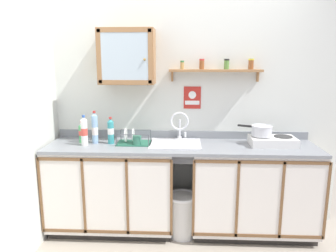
{
  "coord_description": "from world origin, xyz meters",
  "views": [
    {
      "loc": [
        0.02,
        -2.62,
        1.74
      ],
      "look_at": [
        -0.14,
        0.56,
        1.08
      ],
      "focal_mm": 34.64,
      "sensor_mm": 36.0,
      "label": 1
    }
  ],
  "objects_px": {
    "dish_rack": "(133,141)",
    "wall_cabinet": "(127,57)",
    "bottle_water_blue_0": "(95,129)",
    "sink": "(176,146)",
    "bottle_soda_green_3": "(82,133)",
    "warning_sign": "(192,98)",
    "bottle_detergent_teal_1": "(111,131)",
    "hot_plate_stove": "(273,141)",
    "saucepan": "(262,130)",
    "mug": "(137,140)",
    "bottle_opaque_white_2": "(84,131)",
    "trash_bin": "(182,214)"
  },
  "relations": [
    {
      "from": "hot_plate_stove",
      "to": "bottle_soda_green_3",
      "type": "relative_size",
      "value": 1.98
    },
    {
      "from": "hot_plate_stove",
      "to": "dish_rack",
      "type": "xyz_separation_m",
      "value": [
        -1.36,
        -0.0,
        -0.01
      ]
    },
    {
      "from": "bottle_opaque_white_2",
      "to": "bottle_detergent_teal_1",
      "type": "bearing_deg",
      "value": 17.79
    },
    {
      "from": "bottle_water_blue_0",
      "to": "warning_sign",
      "type": "distance_m",
      "value": 1.04
    },
    {
      "from": "wall_cabinet",
      "to": "trash_bin",
      "type": "distance_m",
      "value": 1.65
    },
    {
      "from": "saucepan",
      "to": "bottle_water_blue_0",
      "type": "bearing_deg",
      "value": -179.35
    },
    {
      "from": "hot_plate_stove",
      "to": "warning_sign",
      "type": "relative_size",
      "value": 1.9
    },
    {
      "from": "dish_rack",
      "to": "mug",
      "type": "relative_size",
      "value": 2.79
    },
    {
      "from": "warning_sign",
      "to": "sink",
      "type": "bearing_deg",
      "value": -123.37
    },
    {
      "from": "bottle_water_blue_0",
      "to": "wall_cabinet",
      "type": "distance_m",
      "value": 0.78
    },
    {
      "from": "dish_rack",
      "to": "wall_cabinet",
      "type": "xyz_separation_m",
      "value": [
        -0.06,
        0.13,
        0.82
      ]
    },
    {
      "from": "hot_plate_stove",
      "to": "saucepan",
      "type": "xyz_separation_m",
      "value": [
        -0.11,
        0.02,
        0.1
      ]
    },
    {
      "from": "saucepan",
      "to": "wall_cabinet",
      "type": "distance_m",
      "value": 1.5
    },
    {
      "from": "sink",
      "to": "bottle_soda_green_3",
      "type": "distance_m",
      "value": 0.95
    },
    {
      "from": "bottle_water_blue_0",
      "to": "dish_rack",
      "type": "distance_m",
      "value": 0.4
    },
    {
      "from": "sink",
      "to": "warning_sign",
      "type": "height_order",
      "value": "warning_sign"
    },
    {
      "from": "dish_rack",
      "to": "mug",
      "type": "height_order",
      "value": "dish_rack"
    },
    {
      "from": "sink",
      "to": "trash_bin",
      "type": "xyz_separation_m",
      "value": [
        0.07,
        -0.13,
        -0.66
      ]
    },
    {
      "from": "bottle_water_blue_0",
      "to": "bottle_opaque_white_2",
      "type": "distance_m",
      "value": 0.12
    },
    {
      "from": "mug",
      "to": "wall_cabinet",
      "type": "relative_size",
      "value": 0.22
    },
    {
      "from": "saucepan",
      "to": "hot_plate_stove",
      "type": "bearing_deg",
      "value": -11.32
    },
    {
      "from": "bottle_detergent_teal_1",
      "to": "wall_cabinet",
      "type": "bearing_deg",
      "value": 41.27
    },
    {
      "from": "sink",
      "to": "bottle_water_blue_0",
      "type": "bearing_deg",
      "value": -179.28
    },
    {
      "from": "bottle_water_blue_0",
      "to": "bottle_soda_green_3",
      "type": "height_order",
      "value": "bottle_water_blue_0"
    },
    {
      "from": "mug",
      "to": "bottle_soda_green_3",
      "type": "bearing_deg",
      "value": 171.7
    },
    {
      "from": "bottle_opaque_white_2",
      "to": "dish_rack",
      "type": "xyz_separation_m",
      "value": [
        0.46,
        0.09,
        -0.11
      ]
    },
    {
      "from": "bottle_soda_green_3",
      "to": "bottle_water_blue_0",
      "type": "bearing_deg",
      "value": -6.54
    },
    {
      "from": "bottle_soda_green_3",
      "to": "mug",
      "type": "distance_m",
      "value": 0.57
    },
    {
      "from": "bottle_soda_green_3",
      "to": "hot_plate_stove",
      "type": "bearing_deg",
      "value": -0.55
    },
    {
      "from": "dish_rack",
      "to": "trash_bin",
      "type": "xyz_separation_m",
      "value": [
        0.5,
        -0.12,
        -0.72
      ]
    },
    {
      "from": "sink",
      "to": "trash_bin",
      "type": "distance_m",
      "value": 0.68
    },
    {
      "from": "bottle_opaque_white_2",
      "to": "mug",
      "type": "relative_size",
      "value": 2.49
    },
    {
      "from": "wall_cabinet",
      "to": "warning_sign",
      "type": "relative_size",
      "value": 2.37
    },
    {
      "from": "mug",
      "to": "warning_sign",
      "type": "xyz_separation_m",
      "value": [
        0.54,
        0.32,
        0.38
      ]
    },
    {
      "from": "hot_plate_stove",
      "to": "wall_cabinet",
      "type": "distance_m",
      "value": 1.64
    },
    {
      "from": "bottle_opaque_white_2",
      "to": "wall_cabinet",
      "type": "height_order",
      "value": "wall_cabinet"
    },
    {
      "from": "saucepan",
      "to": "bottle_opaque_white_2",
      "type": "xyz_separation_m",
      "value": [
        -1.72,
        -0.11,
        -0.0
      ]
    },
    {
      "from": "sink",
      "to": "hot_plate_stove",
      "type": "height_order",
      "value": "sink"
    },
    {
      "from": "sink",
      "to": "hot_plate_stove",
      "type": "bearing_deg",
      "value": -0.79
    },
    {
      "from": "hot_plate_stove",
      "to": "bottle_opaque_white_2",
      "type": "bearing_deg",
      "value": -177.18
    },
    {
      "from": "hot_plate_stove",
      "to": "bottle_soda_green_3",
      "type": "height_order",
      "value": "bottle_soda_green_3"
    },
    {
      "from": "bottle_detergent_teal_1",
      "to": "warning_sign",
      "type": "height_order",
      "value": "warning_sign"
    },
    {
      "from": "saucepan",
      "to": "bottle_soda_green_3",
      "type": "xyz_separation_m",
      "value": [
        -1.77,
        -0.0,
        -0.04
      ]
    },
    {
      "from": "sink",
      "to": "bottle_detergent_teal_1",
      "type": "distance_m",
      "value": 0.66
    },
    {
      "from": "mug",
      "to": "dish_rack",
      "type": "bearing_deg",
      "value": 128.48
    },
    {
      "from": "dish_rack",
      "to": "sink",
      "type": "bearing_deg",
      "value": 2.21
    },
    {
      "from": "warning_sign",
      "to": "bottle_water_blue_0",
      "type": "bearing_deg",
      "value": -165.26
    },
    {
      "from": "saucepan",
      "to": "bottle_detergent_teal_1",
      "type": "xyz_separation_m",
      "value": [
        -1.48,
        -0.03,
        -0.02
      ]
    },
    {
      "from": "bottle_soda_green_3",
      "to": "warning_sign",
      "type": "distance_m",
      "value": 1.17
    },
    {
      "from": "hot_plate_stove",
      "to": "bottle_detergent_teal_1",
      "type": "bearing_deg",
      "value": -179.55
    }
  ]
}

